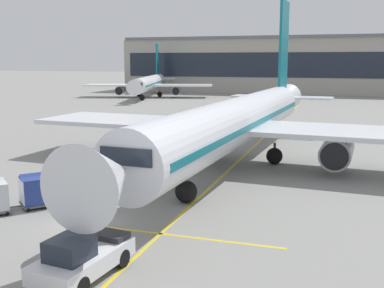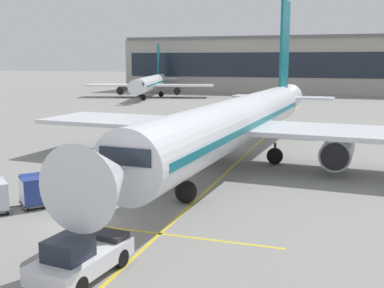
# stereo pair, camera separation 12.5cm
# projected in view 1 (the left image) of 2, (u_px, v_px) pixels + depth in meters

# --- Properties ---
(ground_plane) EXTENTS (600.00, 600.00, 0.00)m
(ground_plane) POSITION_uv_depth(u_px,v_px,m) (84.00, 225.00, 24.48)
(ground_plane) COLOR gray
(parked_airplane) EXTENTS (35.89, 45.61, 15.13)m
(parked_airplane) POSITION_uv_depth(u_px,v_px,m) (239.00, 121.00, 38.41)
(parked_airplane) COLOR silver
(parked_airplane) RESTS_ON ground
(belt_loader) EXTENTS (4.39, 4.70, 3.27)m
(belt_loader) POSITION_uv_depth(u_px,v_px,m) (148.00, 176.00, 31.13)
(belt_loader) COLOR #A3A8B2
(belt_loader) RESTS_ON ground
(baggage_cart_lead) EXTENTS (2.52, 2.57, 1.91)m
(baggage_cart_lead) POSITION_uv_depth(u_px,v_px,m) (91.00, 183.00, 29.07)
(baggage_cart_lead) COLOR #515156
(baggage_cart_lead) RESTS_ON ground
(baggage_cart_second) EXTENTS (2.52, 2.57, 1.91)m
(baggage_cart_second) POSITION_uv_depth(u_px,v_px,m) (38.00, 190.00, 27.49)
(baggage_cart_second) COLOR #515156
(baggage_cart_second) RESTS_ON ground
(pushback_tug) EXTENTS (2.61, 4.62, 1.83)m
(pushback_tug) POSITION_uv_depth(u_px,v_px,m) (82.00, 257.00, 18.49)
(pushback_tug) COLOR silver
(pushback_tug) RESTS_ON ground
(ground_crew_by_loader) EXTENTS (0.28, 0.57, 1.74)m
(ground_crew_by_loader) POSITION_uv_depth(u_px,v_px,m) (75.00, 181.00, 29.57)
(ground_crew_by_loader) COLOR #333847
(ground_crew_by_loader) RESTS_ON ground
(ground_crew_by_carts) EXTENTS (0.45, 0.43, 1.74)m
(ground_crew_by_carts) POSITION_uv_depth(u_px,v_px,m) (103.00, 185.00, 28.62)
(ground_crew_by_carts) COLOR #333847
(ground_crew_by_carts) RESTS_ON ground
(ground_crew_marshaller) EXTENTS (0.49, 0.41, 1.74)m
(ground_crew_marshaller) POSITION_uv_depth(u_px,v_px,m) (107.00, 173.00, 31.57)
(ground_crew_marshaller) COLOR black
(ground_crew_marshaller) RESTS_ON ground
(ground_crew_wingwalker) EXTENTS (0.55, 0.35, 1.74)m
(ground_crew_wingwalker) POSITION_uv_depth(u_px,v_px,m) (131.00, 173.00, 31.67)
(ground_crew_wingwalker) COLOR #514C42
(ground_crew_wingwalker) RESTS_ON ground
(safety_cone_engine_keepout) EXTENTS (0.69, 0.69, 0.78)m
(safety_cone_engine_keepout) POSITION_uv_depth(u_px,v_px,m) (140.00, 163.00, 37.46)
(safety_cone_engine_keepout) COLOR black
(safety_cone_engine_keepout) RESTS_ON ground
(apron_guidance_line_lead_in) EXTENTS (0.20, 110.00, 0.01)m
(apron_guidance_line_lead_in) POSITION_uv_depth(u_px,v_px,m) (234.00, 165.00, 38.30)
(apron_guidance_line_lead_in) COLOR yellow
(apron_guidance_line_lead_in) RESTS_ON ground
(apron_guidance_line_stop_bar) EXTENTS (12.00, 0.20, 0.01)m
(apron_guidance_line_stop_bar) POSITION_uv_depth(u_px,v_px,m) (164.00, 234.00, 23.20)
(apron_guidance_line_stop_bar) COLOR yellow
(apron_guidance_line_stop_bar) RESTS_ON ground
(terminal_building) EXTENTS (121.32, 18.55, 14.54)m
(terminal_building) POSITION_uv_depth(u_px,v_px,m) (355.00, 65.00, 120.54)
(terminal_building) COLOR #A8A399
(terminal_building) RESTS_ON ground
(distant_airplane) EXTENTS (29.79, 37.31, 12.70)m
(distant_airplane) POSITION_uv_depth(u_px,v_px,m) (149.00, 83.00, 108.73)
(distant_airplane) COLOR white
(distant_airplane) RESTS_ON ground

